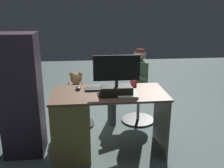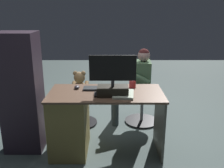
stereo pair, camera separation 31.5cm
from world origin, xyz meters
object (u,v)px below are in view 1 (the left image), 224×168
(cup, at_px, (134,83))
(monitor, at_px, (117,83))
(keyboard, at_px, (103,89))
(person, at_px, (133,80))
(teddy_bear, at_px, (76,85))
(tv_remote, at_px, (100,95))
(computer_mouse, at_px, (78,88))
(desk, at_px, (80,122))
(office_chair_teddy, at_px, (77,109))
(visitor_chair, at_px, (138,105))

(cup, bearing_deg, monitor, 46.85)
(keyboard, height_order, person, person)
(cup, bearing_deg, teddy_bear, -39.20)
(keyboard, height_order, tv_remote, keyboard)
(computer_mouse, distance_m, person, 1.01)
(monitor, distance_m, computer_mouse, 0.49)
(monitor, height_order, keyboard, monitor)
(desk, xyz_separation_m, keyboard, (-0.28, -0.12, 0.36))
(keyboard, relative_size, office_chair_teddy, 0.89)
(desk, xyz_separation_m, tv_remote, (-0.23, 0.10, 0.36))
(desk, height_order, tv_remote, tv_remote)
(visitor_chair, distance_m, person, 0.41)
(cup, distance_m, person, 0.64)
(tv_remote, bearing_deg, cup, -151.32)
(computer_mouse, height_order, person, person)
(monitor, relative_size, office_chair_teddy, 1.06)
(tv_remote, bearing_deg, teddy_bear, -74.88)
(computer_mouse, bearing_deg, visitor_chair, -143.02)
(desk, relative_size, cup, 13.66)
(monitor, xyz_separation_m, teddy_bear, (0.47, -0.83, -0.27))
(computer_mouse, relative_size, tv_remote, 0.64)
(office_chair_teddy, distance_m, person, 0.90)
(person, bearing_deg, tv_remote, 59.21)
(computer_mouse, relative_size, office_chair_teddy, 0.20)
(desk, relative_size, visitor_chair, 2.61)
(desk, relative_size, office_chair_teddy, 2.74)
(cup, bearing_deg, person, -99.74)
(desk, height_order, monitor, monitor)
(cup, relative_size, office_chair_teddy, 0.20)
(keyboard, relative_size, computer_mouse, 4.38)
(tv_remote, relative_size, person, 0.13)
(teddy_bear, bearing_deg, cup, 140.80)
(computer_mouse, bearing_deg, monitor, 152.45)
(teddy_bear, bearing_deg, person, -177.38)
(keyboard, distance_m, computer_mouse, 0.29)
(cup, bearing_deg, desk, 14.64)
(cup, bearing_deg, visitor_chair, -108.14)
(cup, distance_m, teddy_bear, 0.93)
(office_chair_teddy, xyz_separation_m, person, (-0.81, -0.05, 0.39))
(tv_remote, height_order, teddy_bear, teddy_bear)
(monitor, distance_m, cup, 0.36)
(desk, bearing_deg, keyboard, -157.72)
(keyboard, bearing_deg, visitor_chair, -130.42)
(visitor_chair, bearing_deg, tv_remote, 54.92)
(keyboard, distance_m, person, 0.83)
(desk, relative_size, monitor, 2.57)
(office_chair_teddy, relative_size, visitor_chair, 0.95)
(keyboard, height_order, office_chair_teddy, keyboard)
(tv_remote, xyz_separation_m, office_chair_teddy, (0.29, -0.83, -0.50))
(cup, distance_m, tv_remote, 0.50)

